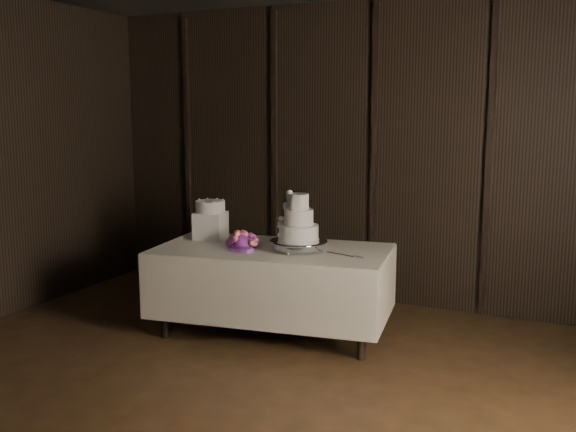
{
  "coord_description": "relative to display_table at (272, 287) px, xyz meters",
  "views": [
    {
      "loc": [
        1.93,
        -2.64,
        1.91
      ],
      "look_at": [
        -0.33,
        2.17,
        1.05
      ],
      "focal_mm": 40.0,
      "sensor_mm": 36.0,
      "label": 1
    }
  ],
  "objects": [
    {
      "name": "wedding_cake",
      "position": [
        0.22,
        -0.03,
        0.59
      ],
      "size": [
        0.38,
        0.33,
        0.4
      ],
      "rotation": [
        0.0,
        0.0,
        -0.34
      ],
      "color": "white",
      "rests_on": "cake_stand"
    },
    {
      "name": "box_pedestal",
      "position": [
        -0.68,
        0.11,
        0.47
      ],
      "size": [
        0.3,
        0.3,
        0.25
      ],
      "primitive_type": "cube",
      "rotation": [
        0.0,
        0.0,
        0.18
      ],
      "color": "white",
      "rests_on": "display_table"
    },
    {
      "name": "cake_knife",
      "position": [
        0.63,
        -0.01,
        0.35
      ],
      "size": [
        0.36,
        0.13,
        0.01
      ],
      "primitive_type": "cube",
      "rotation": [
        0.0,
        0.0,
        -0.3
      ],
      "color": "silver",
      "rests_on": "display_table"
    },
    {
      "name": "small_cake",
      "position": [
        -0.68,
        0.11,
        0.65
      ],
      "size": [
        0.33,
        0.33,
        0.11
      ],
      "primitive_type": "cylinder",
      "rotation": [
        0.0,
        0.0,
        -0.27
      ],
      "color": "white",
      "rests_on": "box_pedestal"
    },
    {
      "name": "bouquet",
      "position": [
        -0.23,
        -0.11,
        0.41
      ],
      "size": [
        0.34,
        0.43,
        0.2
      ],
      "primitive_type": null,
      "rotation": [
        0.0,
        0.0,
        -0.09
      ],
      "color": "#BF5060",
      "rests_on": "display_table"
    },
    {
      "name": "cake_stand",
      "position": [
        0.25,
        -0.01,
        0.39
      ],
      "size": [
        0.58,
        0.58,
        0.09
      ],
      "primitive_type": "cylinder",
      "rotation": [
        0.0,
        0.0,
        -0.23
      ],
      "color": "silver",
      "rests_on": "display_table"
    },
    {
      "name": "room",
      "position": [
        0.48,
        -2.17,
        1.08
      ],
      "size": [
        6.08,
        7.08,
        3.08
      ],
      "color": "black",
      "rests_on": "ground"
    },
    {
      "name": "display_table",
      "position": [
        0.0,
        0.0,
        0.0
      ],
      "size": [
        2.12,
        1.32,
        0.76
      ],
      "rotation": [
        0.0,
        0.0,
        0.15
      ],
      "color": "#EDE4CD",
      "rests_on": "ground"
    }
  ]
}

